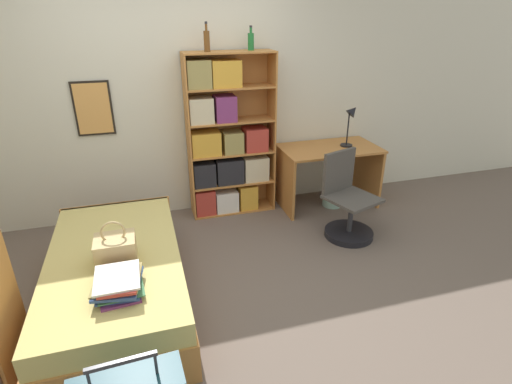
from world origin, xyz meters
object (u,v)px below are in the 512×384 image
Objects in this scene: handbag at (116,250)px; bottle_brown at (251,41)px; book_stack_on_bed at (118,283)px; bed at (118,278)px; bookcase at (226,145)px; waste_bin at (333,196)px; desk at (328,165)px; desk_lamp at (351,118)px; desk_chair at (347,211)px; bottle_green at (207,40)px.

bottle_brown is at bearing 46.01° from handbag.
bottle_brown reaches higher than book_stack_on_bed.
handbag reaches higher than bed.
book_stack_on_bed is at bearing -121.61° from bookcase.
book_stack_on_bed reaches higher than bed.
bookcase is 7.09× the size of waste_bin.
desk is at bearing 130.22° from waste_bin.
desk_lamp is (0.24, -0.00, 0.55)m from desk.
book_stack_on_bed is 2.69m from bottle_brown.
bookcase is 1.49m from desk_chair.
desk_chair is at bearing -99.55° from desk.
bottle_brown is at bearing 4.40° from bottle_green.
book_stack_on_bed is at bearing -127.76° from bottle_brown.
handbag is at bearing 92.79° from book_stack_on_bed.
bottle_green is at bearing 171.77° from waste_bin.
bed is 2.30m from desk_chair.
bottle_green is 0.31× the size of desk_chair.
desk is at bearing -8.03° from bookcase.
bookcase is 3.66× the size of desk_lamp.
waste_bin is at bearing 24.65° from bed.
bookcase is at bearing 173.17° from desk_lamp.
desk is (2.32, 1.67, -0.04)m from book_stack_on_bed.
waste_bin is at bearing 27.83° from handbag.
handbag is 2.74m from waste_bin.
handbag is at bearing -152.17° from waste_bin.
bottle_brown is (1.45, 1.50, 1.29)m from handbag.
bottle_green reaches higher than waste_bin.
desk reaches higher than book_stack_on_bed.
desk_lamp is 1.94× the size of waste_bin.
bed is 6.76× the size of bottle_green.
book_stack_on_bed reaches higher than waste_bin.
desk is (2.37, 1.18, 0.26)m from bed.
bed is at bearing -137.69° from bottle_brown.
bookcase is 6.45× the size of bottle_green.
desk is (2.34, 1.33, -0.08)m from handbag.
book_stack_on_bed is at bearing -144.17° from desk.
handbag is 1.90m from bookcase.
book_stack_on_bed is (0.05, -0.50, 0.30)m from bed.
waste_bin is (0.18, 0.66, -0.15)m from desk_chair.
book_stack_on_bed is 0.46× the size of desk_chair.
desk_lamp is (2.58, 1.32, 0.47)m from handbag.
handbag reaches higher than desk.
desk_lamp reaches higher than desk_chair.
desk_chair is at bearing -35.16° from bottle_green.
bottle_brown is 1.41m from desk_lamp.
handbag is 0.85× the size of book_stack_on_bed.
bed is 2.35m from bottle_green.
bottle_green is 1.10× the size of waste_bin.
bottle_brown is 0.94× the size of waste_bin.
bottle_green reaches higher than desk.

